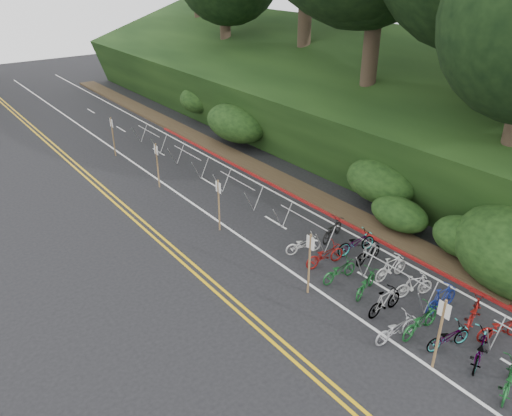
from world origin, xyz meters
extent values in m
plane|color=black|center=(0.00, 0.00, 0.00)|extent=(120.00, 120.00, 0.00)
cube|color=gold|center=(-2.15, 10.00, 0.00)|extent=(0.12, 80.00, 0.01)
cube|color=gold|center=(-1.85, 10.00, 0.00)|extent=(0.12, 80.00, 0.01)
cube|color=silver|center=(1.00, 10.00, 0.00)|extent=(0.12, 80.00, 0.01)
cube|color=silver|center=(5.20, 10.00, 0.00)|extent=(0.12, 80.00, 0.01)
cube|color=silver|center=(3.10, 4.00, 0.00)|extent=(0.10, 1.60, 0.01)
cube|color=silver|center=(3.10, 10.00, 0.00)|extent=(0.10, 1.60, 0.01)
cube|color=silver|center=(3.10, 16.00, 0.00)|extent=(0.10, 1.60, 0.01)
cube|color=silver|center=(3.10, 22.00, 0.00)|extent=(0.10, 1.60, 0.01)
cube|color=silver|center=(3.10, 28.00, 0.00)|extent=(0.10, 1.60, 0.01)
cube|color=silver|center=(3.10, 34.00, 0.00)|extent=(0.10, 1.60, 0.01)
cube|color=maroon|center=(5.70, 12.00, 0.05)|extent=(0.25, 28.00, 0.10)
cube|color=black|center=(13.50, 22.00, 2.80)|extent=(12.32, 44.00, 9.11)
cube|color=#382819|center=(6.40, 22.00, 0.08)|extent=(1.40, 44.00, 0.16)
ellipsoid|color=#284C19|center=(7.20, 3.00, 1.04)|extent=(2.00, 2.80, 1.60)
ellipsoid|color=#284C19|center=(8.00, 8.00, 1.55)|extent=(2.60, 3.64, 2.08)
ellipsoid|color=#284C19|center=(9.20, 14.00, 1.99)|extent=(2.20, 3.08, 1.76)
ellipsoid|color=#284C19|center=(7.80, 20.00, 1.56)|extent=(3.00, 4.20, 2.40)
ellipsoid|color=#284C19|center=(8.50, 26.00, 1.73)|extent=(2.40, 3.36, 1.92)
ellipsoid|color=#284C19|center=(9.80, 30.00, 2.41)|extent=(2.80, 3.92, 2.24)
ellipsoid|color=#284C19|center=(7.00, 6.00, 0.90)|extent=(1.80, 2.52, 1.44)
ellipsoid|color=#284C19|center=(10.00, 18.00, 2.60)|extent=(3.20, 4.48, 2.56)
cylinder|color=#2D2319|center=(9.50, 3.00, 4.11)|extent=(0.81, 0.81, 5.82)
cylinder|color=#2D2319|center=(12.00, 6.00, 6.38)|extent=(0.88, 0.88, 7.16)
cylinder|color=#2D2319|center=(11.00, 12.00, 5.86)|extent=(0.86, 0.86, 6.71)
cylinder|color=#2D2319|center=(13.50, 20.00, 7.00)|extent=(0.91, 0.91, 7.61)
cylinder|color=#2D2319|center=(12.50, 28.00, 5.93)|extent=(0.83, 0.83, 6.27)
cylinder|color=#2D2319|center=(15.00, 36.00, 7.08)|extent=(0.88, 0.88, 7.16)
cylinder|color=#9FA0A2|center=(2.88, -0.79, 0.58)|extent=(0.58, 0.04, 1.14)
cylinder|color=#9FA0A2|center=(3.44, -0.79, 0.58)|extent=(0.58, 0.04, 1.14)
cylinder|color=#9FA0A2|center=(3.00, 3.00, 1.15)|extent=(0.05, 3.00, 0.05)
cylinder|color=#9FA0A2|center=(2.72, 1.60, 0.57)|extent=(0.58, 0.04, 1.13)
cylinder|color=#9FA0A2|center=(3.28, 1.60, 0.57)|extent=(0.58, 0.04, 1.13)
cylinder|color=#9FA0A2|center=(2.72, 4.40, 0.57)|extent=(0.58, 0.04, 1.13)
cylinder|color=#9FA0A2|center=(3.28, 4.40, 0.57)|extent=(0.58, 0.04, 1.13)
cylinder|color=#9FA0A2|center=(3.00, 8.00, 1.15)|extent=(0.05, 3.00, 0.05)
cylinder|color=#9FA0A2|center=(2.72, 6.60, 0.57)|extent=(0.58, 0.04, 1.13)
cylinder|color=#9FA0A2|center=(3.28, 6.60, 0.57)|extent=(0.58, 0.04, 1.13)
cylinder|color=#9FA0A2|center=(2.72, 9.40, 0.57)|extent=(0.58, 0.04, 1.13)
cylinder|color=#9FA0A2|center=(3.28, 9.40, 0.57)|extent=(0.58, 0.04, 1.13)
cylinder|color=#9FA0A2|center=(3.00, 13.00, 1.15)|extent=(0.05, 3.00, 0.05)
cylinder|color=#9FA0A2|center=(2.72, 11.60, 0.57)|extent=(0.58, 0.04, 1.13)
cylinder|color=#9FA0A2|center=(3.28, 11.60, 0.57)|extent=(0.58, 0.04, 1.13)
cylinder|color=#9FA0A2|center=(2.72, 14.40, 0.57)|extent=(0.58, 0.04, 1.13)
cylinder|color=#9FA0A2|center=(3.28, 14.40, 0.57)|extent=(0.58, 0.04, 1.13)
cylinder|color=#9FA0A2|center=(3.00, 18.00, 1.15)|extent=(0.05, 3.00, 0.05)
cylinder|color=#9FA0A2|center=(2.72, 16.60, 0.57)|extent=(0.58, 0.04, 1.13)
cylinder|color=#9FA0A2|center=(3.28, 16.60, 0.57)|extent=(0.58, 0.04, 1.13)
cylinder|color=#9FA0A2|center=(2.72, 19.40, 0.57)|extent=(0.58, 0.04, 1.13)
cylinder|color=#9FA0A2|center=(3.28, 19.40, 0.57)|extent=(0.58, 0.04, 1.13)
cylinder|color=#9FA0A2|center=(3.00, 23.00, 1.15)|extent=(0.05, 3.00, 0.05)
cylinder|color=#9FA0A2|center=(2.72, 21.60, 0.57)|extent=(0.58, 0.04, 1.13)
cylinder|color=#9FA0A2|center=(3.28, 21.60, 0.57)|extent=(0.58, 0.04, 1.13)
cylinder|color=#9FA0A2|center=(2.72, 24.40, 0.57)|extent=(0.58, 0.04, 1.13)
cylinder|color=#9FA0A2|center=(3.28, 24.40, 0.57)|extent=(0.58, 0.04, 1.13)
cylinder|color=brown|center=(1.07, -0.13, 1.27)|extent=(0.08, 0.08, 2.53)
cube|color=silver|center=(1.07, -0.13, 2.18)|extent=(0.02, 0.40, 0.50)
cylinder|color=brown|center=(0.60, 5.00, 1.25)|extent=(0.08, 0.08, 2.50)
cube|color=silver|center=(0.60, 5.00, 2.15)|extent=(0.02, 0.40, 0.50)
cylinder|color=brown|center=(0.60, 11.00, 1.25)|extent=(0.08, 0.08, 2.50)
cube|color=silver|center=(0.60, 11.00, 2.15)|extent=(0.02, 0.40, 0.50)
cylinder|color=brown|center=(0.60, 17.00, 1.25)|extent=(0.08, 0.08, 2.50)
cube|color=silver|center=(0.60, 17.00, 2.15)|extent=(0.02, 0.40, 0.50)
cylinder|color=brown|center=(0.60, 23.00, 1.25)|extent=(0.08, 0.08, 2.50)
cube|color=silver|center=(0.60, 23.00, 2.15)|extent=(0.02, 0.40, 0.50)
imported|color=#9E9EA3|center=(1.14, 1.37, 0.46)|extent=(0.81, 1.80, 0.92)
imported|color=#144C1E|center=(1.97, -1.97, 0.47)|extent=(1.22, 1.91, 0.95)
imported|color=slate|center=(2.42, -0.81, 0.49)|extent=(1.28, 1.97, 0.98)
imported|color=maroon|center=(3.89, -0.65, 0.47)|extent=(1.20, 1.88, 0.93)
imported|color=slate|center=(2.17, 0.13, 0.43)|extent=(0.99, 1.71, 0.85)
imported|color=maroon|center=(3.90, 0.33, 0.47)|extent=(1.19, 1.90, 0.94)
imported|color=#144C1E|center=(2.04, 1.11, 0.49)|extent=(0.73, 1.90, 0.99)
imported|color=navy|center=(3.62, 1.40, 0.51)|extent=(0.51, 1.70, 1.02)
imported|color=slate|center=(1.93, 2.50, 0.49)|extent=(0.47, 1.65, 0.99)
imported|color=beige|center=(3.56, 2.51, 0.46)|extent=(0.96, 1.59, 0.92)
imported|color=#144C1E|center=(2.28, 3.70, 0.45)|extent=(1.12, 1.80, 0.89)
imported|color=beige|center=(3.79, 3.76, 0.50)|extent=(0.60, 1.69, 0.99)
imported|color=#144C1E|center=(2.11, 4.88, 0.44)|extent=(0.62, 1.70, 0.89)
imported|color=slate|center=(3.97, 5.07, 0.47)|extent=(0.54, 1.58, 0.93)
imported|color=maroon|center=(2.39, 5.99, 0.48)|extent=(0.86, 1.89, 0.96)
imported|color=slate|center=(4.11, 5.88, 0.49)|extent=(0.95, 1.96, 0.98)
imported|color=beige|center=(2.33, 7.20, 0.42)|extent=(1.03, 1.70, 0.84)
imported|color=black|center=(4.15, 7.34, 0.46)|extent=(1.14, 1.85, 0.92)
camera|label=1|loc=(-10.13, -6.03, 11.23)|focal=35.00mm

